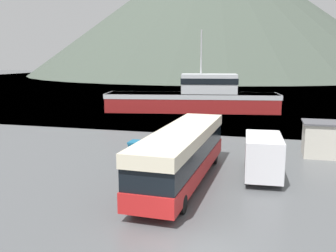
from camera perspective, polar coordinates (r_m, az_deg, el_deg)
name	(u,v)px	position (r m, az deg, el deg)	size (l,w,h in m)	color
water_surface	(264,77)	(154.65, 14.36, 7.22)	(240.00, 240.00, 0.00)	#3D5160
hill_backdrop	(214,8)	(186.93, 7.06, 17.46)	(171.07, 171.07, 62.13)	#424C42
tour_bus	(183,152)	(21.73, 2.25, -4.03)	(2.95, 12.70, 3.15)	red
delivery_van	(263,155)	(23.52, 14.24, -4.25)	(2.44, 6.17, 2.64)	silver
fishing_boat	(195,97)	(51.51, 4.15, 4.37)	(23.96, 9.40, 10.96)	maroon
storage_bin	(138,151)	(26.28, -4.66, -3.87)	(1.13, 1.12, 1.47)	teal
dock_kiosk	(321,139)	(29.82, 22.33, -1.82)	(2.77, 2.70, 2.59)	beige
small_boat	(260,109)	(52.24, 13.91, 2.59)	(4.60, 5.03, 0.98)	#1E5138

